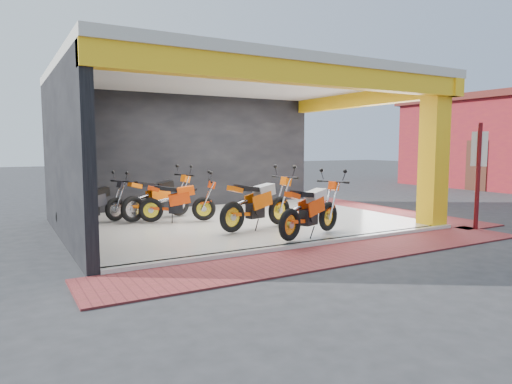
% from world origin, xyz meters
% --- Properties ---
extents(ground, '(80.00, 80.00, 0.00)m').
position_xyz_m(ground, '(0.00, 0.00, 0.00)').
color(ground, '#2D2D30').
rests_on(ground, ground).
extents(showroom_floor, '(8.00, 6.00, 0.10)m').
position_xyz_m(showroom_floor, '(0.00, 2.00, 0.05)').
color(showroom_floor, white).
rests_on(showroom_floor, ground).
extents(showroom_ceiling, '(8.40, 6.40, 0.20)m').
position_xyz_m(showroom_ceiling, '(0.00, 2.00, 3.60)').
color(showroom_ceiling, beige).
rests_on(showroom_ceiling, corner_column).
extents(back_wall, '(8.20, 0.20, 3.50)m').
position_xyz_m(back_wall, '(0.00, 5.10, 1.75)').
color(back_wall, black).
rests_on(back_wall, ground).
extents(left_wall, '(0.20, 6.20, 3.50)m').
position_xyz_m(left_wall, '(-4.10, 2.00, 1.75)').
color(left_wall, black).
rests_on(left_wall, ground).
extents(corner_column, '(0.50, 0.50, 3.50)m').
position_xyz_m(corner_column, '(3.75, -0.75, 1.75)').
color(corner_column, yellow).
rests_on(corner_column, ground).
extents(header_beam_front, '(8.40, 0.30, 0.40)m').
position_xyz_m(header_beam_front, '(0.00, -1.00, 3.30)').
color(header_beam_front, yellow).
rests_on(header_beam_front, corner_column).
extents(header_beam_right, '(0.30, 6.40, 0.40)m').
position_xyz_m(header_beam_right, '(4.00, 2.00, 3.30)').
color(header_beam_right, yellow).
rests_on(header_beam_right, corner_column).
extents(floor_kerb, '(8.00, 0.20, 0.10)m').
position_xyz_m(floor_kerb, '(0.00, -1.02, 0.05)').
color(floor_kerb, white).
rests_on(floor_kerb, ground).
extents(paver_front, '(9.00, 1.40, 0.03)m').
position_xyz_m(paver_front, '(0.00, -1.80, 0.01)').
color(paver_front, '#983235').
rests_on(paver_front, ground).
extents(paver_right, '(1.40, 7.00, 0.03)m').
position_xyz_m(paver_right, '(4.80, 2.00, 0.01)').
color(paver_right, '#983235').
rests_on(paver_right, ground).
extents(signpost, '(0.15, 0.33, 2.49)m').
position_xyz_m(signpost, '(4.40, -1.48, 1.36)').
color(signpost, '#5E0E12').
rests_on(signpost, ground).
extents(moto_hero, '(2.28, 1.47, 1.31)m').
position_xyz_m(moto_hero, '(0.91, -0.37, 0.75)').
color(moto_hero, '#FF450A').
rests_on(moto_hero, showroom_floor).
extents(moto_row_a, '(2.36, 1.33, 1.36)m').
position_xyz_m(moto_row_a, '(0.42, 0.84, 0.78)').
color(moto_row_a, '#E35B09').
rests_on(moto_row_a, showroom_floor).
extents(moto_row_b, '(2.29, 1.41, 1.32)m').
position_xyz_m(moto_row_b, '(-1.15, 3.27, 0.76)').
color(moto_row_b, '#E86109').
rests_on(moto_row_b, showroom_floor).
extents(moto_row_c, '(2.10, 1.32, 1.20)m').
position_xyz_m(moto_row_c, '(-0.89, 2.24, 0.70)').
color(moto_row_c, red).
rests_on(moto_row_c, showroom_floor).
extents(moto_row_d, '(2.08, 1.45, 1.19)m').
position_xyz_m(moto_row_d, '(-2.80, 3.26, 0.70)').
color(moto_row_d, black).
rests_on(moto_row_d, showroom_floor).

